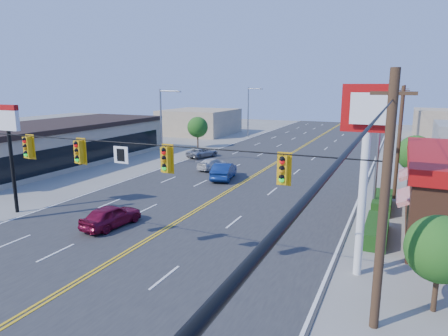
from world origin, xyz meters
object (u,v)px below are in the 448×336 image
at_px(signal_span, 98,165).
at_px(car_silver, 202,153).
at_px(pizza_hut_sign, 9,136).
at_px(car_magenta, 111,217).
at_px(car_blue, 224,171).
at_px(kfc_pylon, 366,143).
at_px(car_white, 213,165).

height_order(signal_span, car_silver, signal_span).
height_order(pizza_hut_sign, car_silver, pizza_hut_sign).
distance_m(car_magenta, car_blue, 14.12).
height_order(signal_span, kfc_pylon, signal_span).
height_order(kfc_pylon, car_magenta, kfc_pylon).
bearing_deg(car_blue, car_silver, -65.12).
height_order(car_magenta, car_blue, car_blue).
bearing_deg(kfc_pylon, car_white, 131.73).
bearing_deg(car_white, pizza_hut_sign, 84.13).
height_order(signal_span, car_blue, signal_span).
bearing_deg(signal_span, kfc_pylon, 19.78).
distance_m(signal_span, car_white, 22.57).
height_order(signal_span, car_white, signal_span).
relative_size(car_blue, car_white, 1.18).
relative_size(car_white, car_silver, 0.95).
xyz_separation_m(pizza_hut_sign, car_blue, (8.92, 14.33, -4.43)).
bearing_deg(car_magenta, car_silver, -69.35).
bearing_deg(car_silver, car_white, 143.90).
bearing_deg(car_white, car_blue, 142.30).
xyz_separation_m(kfc_pylon, car_white, (-15.76, 17.66, -5.48)).
xyz_separation_m(car_magenta, car_white, (-1.55, 17.41, -0.12)).
height_order(signal_span, pizza_hut_sign, signal_span).
distance_m(signal_span, car_blue, 18.89).
height_order(pizza_hut_sign, car_magenta, pizza_hut_sign).
relative_size(signal_span, car_white, 6.29).
bearing_deg(pizza_hut_sign, car_white, 70.53).
bearing_deg(car_white, kfc_pylon, 145.33).
distance_m(signal_span, kfc_pylon, 11.87).
xyz_separation_m(signal_span, car_magenta, (-3.08, 4.25, -4.21)).
bearing_deg(car_magenta, signal_span, 132.75).
height_order(car_magenta, car_silver, car_magenta).
distance_m(car_magenta, car_silver, 23.88).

